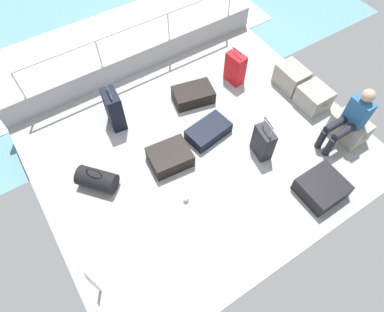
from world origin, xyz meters
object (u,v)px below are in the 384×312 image
(suitcase_0, at_px, (235,68))
(duffel_bag, at_px, (97,179))
(suitcase_2, at_px, (263,142))
(suitcase_5, at_px, (114,110))
(cargo_crate_0, at_px, (291,77))
(suitcase_6, at_px, (208,131))
(cargo_crate_2, at_px, (349,128))
(suitcase_3, at_px, (322,188))
(cargo_crate_1, at_px, (314,98))
(passenger_seated, at_px, (351,118))
(paper_cup, at_px, (186,198))
(suitcase_4, at_px, (170,157))
(suitcase_1, at_px, (193,95))

(suitcase_0, relative_size, duffel_bag, 1.08)
(suitcase_2, relative_size, suitcase_5, 0.90)
(cargo_crate_0, height_order, suitcase_2, suitcase_2)
(suitcase_6, bearing_deg, cargo_crate_0, 93.96)
(cargo_crate_0, height_order, cargo_crate_2, cargo_crate_0)
(suitcase_2, height_order, suitcase_3, suitcase_2)
(cargo_crate_1, xyz_separation_m, suitcase_2, (0.31, -1.43, 0.10))
(passenger_seated, relative_size, suitcase_6, 1.42)
(passenger_seated, distance_m, suitcase_0, 2.19)
(duffel_bag, bearing_deg, paper_cup, 45.94)
(cargo_crate_0, xyz_separation_m, cargo_crate_2, (1.41, 0.01, -0.01))
(suitcase_4, bearing_deg, paper_cup, -12.10)
(suitcase_1, bearing_deg, suitcase_0, 89.81)
(suitcase_2, relative_size, suitcase_6, 1.00)
(suitcase_0, relative_size, suitcase_1, 0.90)
(cargo_crate_1, bearing_deg, cargo_crate_0, -179.47)
(suitcase_1, xyz_separation_m, suitcase_4, (0.93, -1.04, 0.01))
(suitcase_0, bearing_deg, cargo_crate_2, 21.16)
(cargo_crate_2, xyz_separation_m, suitcase_1, (-2.09, -1.72, -0.08))
(suitcase_1, distance_m, suitcase_6, 0.85)
(suitcase_1, bearing_deg, cargo_crate_1, 53.59)
(cargo_crate_2, relative_size, suitcase_5, 0.72)
(suitcase_6, relative_size, paper_cup, 7.75)
(suitcase_1, bearing_deg, duffel_bag, -72.45)
(suitcase_0, height_order, suitcase_3, suitcase_0)
(suitcase_2, distance_m, suitcase_4, 1.49)
(suitcase_1, xyz_separation_m, suitcase_6, (0.81, -0.23, -0.02))
(cargo_crate_1, xyz_separation_m, suitcase_0, (-1.26, -0.80, 0.11))
(suitcase_3, height_order, suitcase_5, suitcase_5)
(suitcase_0, bearing_deg, suitcase_6, -54.58)
(suitcase_1, distance_m, suitcase_5, 1.45)
(suitcase_5, bearing_deg, paper_cup, 6.34)
(suitcase_3, bearing_deg, suitcase_1, -167.53)
(cargo_crate_0, distance_m, duffel_bag, 3.89)
(suitcase_4, distance_m, suitcase_5, 1.25)
(passenger_seated, height_order, suitcase_2, passenger_seated)
(suitcase_2, bearing_deg, paper_cup, -87.29)
(suitcase_0, height_order, duffel_bag, suitcase_0)
(cargo_crate_0, bearing_deg, cargo_crate_1, 0.53)
(suitcase_4, xyz_separation_m, suitcase_6, (-0.11, 0.81, -0.03))
(passenger_seated, bearing_deg, suitcase_2, -112.30)
(suitcase_3, relative_size, duffel_bag, 1.00)
(suitcase_3, relative_size, paper_cup, 6.53)
(suitcase_3, distance_m, suitcase_6, 1.99)
(cargo_crate_1, xyz_separation_m, duffel_bag, (-0.57, -3.89, -0.03))
(passenger_seated, relative_size, suitcase_3, 1.68)
(cargo_crate_2, height_order, duffel_bag, duffel_bag)
(suitcase_5, bearing_deg, duffel_bag, -39.72)
(cargo_crate_2, xyz_separation_m, paper_cup, (-0.44, -2.92, -0.15))
(suitcase_4, bearing_deg, suitcase_5, -162.72)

